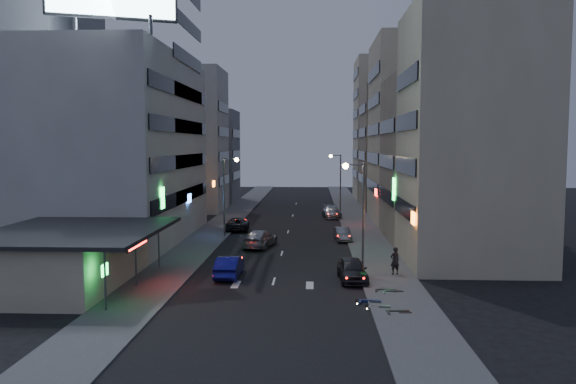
# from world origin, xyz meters

# --- Properties ---
(ground) EXTENTS (180.00, 180.00, 0.00)m
(ground) POSITION_xyz_m (0.00, 0.00, 0.00)
(ground) COLOR black
(ground) RESTS_ON ground
(sidewalk_left) EXTENTS (4.00, 120.00, 0.12)m
(sidewalk_left) POSITION_xyz_m (-8.00, 30.00, 0.06)
(sidewalk_left) COLOR #4C4C4F
(sidewalk_left) RESTS_ON ground
(sidewalk_right) EXTENTS (4.00, 120.00, 0.12)m
(sidewalk_right) POSITION_xyz_m (8.00, 30.00, 0.06)
(sidewalk_right) COLOR #4C4C4F
(sidewalk_right) RESTS_ON ground
(food_court) EXTENTS (11.00, 13.00, 3.88)m
(food_court) POSITION_xyz_m (-13.90, 2.00, 1.98)
(food_court) COLOR beige
(food_court) RESTS_ON ground
(white_building) EXTENTS (14.00, 24.00, 18.00)m
(white_building) POSITION_xyz_m (-17.00, 20.00, 9.00)
(white_building) COLOR beige
(white_building) RESTS_ON ground
(grey_tower) EXTENTS (10.00, 14.00, 34.00)m
(grey_tower) POSITION_xyz_m (-26.00, 23.00, 17.00)
(grey_tower) COLOR slate
(grey_tower) RESTS_ON ground
(shophouse_near) EXTENTS (10.00, 11.00, 20.00)m
(shophouse_near) POSITION_xyz_m (15.00, 10.50, 10.00)
(shophouse_near) COLOR beige
(shophouse_near) RESTS_ON ground
(shophouse_mid) EXTENTS (11.00, 12.00, 16.00)m
(shophouse_mid) POSITION_xyz_m (15.50, 22.00, 8.00)
(shophouse_mid) COLOR gray
(shophouse_mid) RESTS_ON ground
(shophouse_far) EXTENTS (10.00, 14.00, 22.00)m
(shophouse_far) POSITION_xyz_m (15.00, 35.00, 11.00)
(shophouse_far) COLOR beige
(shophouse_far) RESTS_ON ground
(far_left_a) EXTENTS (11.00, 10.00, 20.00)m
(far_left_a) POSITION_xyz_m (-15.50, 45.00, 10.00)
(far_left_a) COLOR beige
(far_left_a) RESTS_ON ground
(far_left_b) EXTENTS (12.00, 10.00, 15.00)m
(far_left_b) POSITION_xyz_m (-16.00, 58.00, 7.50)
(far_left_b) COLOR slate
(far_left_b) RESTS_ON ground
(far_right_a) EXTENTS (11.00, 12.00, 18.00)m
(far_right_a) POSITION_xyz_m (15.50, 50.00, 9.00)
(far_right_a) COLOR gray
(far_right_a) RESTS_ON ground
(far_right_b) EXTENTS (12.00, 12.00, 24.00)m
(far_right_b) POSITION_xyz_m (16.00, 64.00, 12.00)
(far_right_b) COLOR beige
(far_right_b) RESTS_ON ground
(street_lamp_right_near) EXTENTS (1.60, 0.44, 8.02)m
(street_lamp_right_near) POSITION_xyz_m (5.90, 6.00, 5.36)
(street_lamp_right_near) COLOR #595B60
(street_lamp_right_near) RESTS_ON sidewalk_right
(street_lamp_left) EXTENTS (1.60, 0.44, 8.02)m
(street_lamp_left) POSITION_xyz_m (-5.90, 22.00, 5.36)
(street_lamp_left) COLOR #595B60
(street_lamp_left) RESTS_ON sidewalk_left
(street_lamp_right_far) EXTENTS (1.60, 0.44, 8.02)m
(street_lamp_right_far) POSITION_xyz_m (5.90, 40.00, 5.36)
(street_lamp_right_far) COLOR #595B60
(street_lamp_right_far) RESTS_ON sidewalk_right
(parked_car_right_near) EXTENTS (2.14, 4.74, 1.58)m
(parked_car_right_near) POSITION_xyz_m (5.44, 4.43, 0.79)
(parked_car_right_near) COLOR #29292F
(parked_car_right_near) RESTS_ON ground
(parked_car_right_mid) EXTENTS (1.72, 4.01, 1.29)m
(parked_car_right_mid) POSITION_xyz_m (5.60, 20.70, 0.64)
(parked_car_right_mid) COLOR gray
(parked_car_right_mid) RESTS_ON ground
(parked_car_left) EXTENTS (2.78, 5.34, 1.44)m
(parked_car_left) POSITION_xyz_m (-5.60, 26.86, 0.72)
(parked_car_left) COLOR #242428
(parked_car_left) RESTS_ON ground
(parked_car_right_far) EXTENTS (2.64, 5.41, 1.51)m
(parked_car_right_far) POSITION_xyz_m (5.10, 37.94, 0.76)
(parked_car_right_far) COLOR gray
(parked_car_right_far) RESTS_ON ground
(road_car_blue) EXTENTS (1.62, 4.62, 1.52)m
(road_car_blue) POSITION_xyz_m (-3.28, 5.21, 0.76)
(road_car_blue) COLOR navy
(road_car_blue) RESTS_ON ground
(road_car_silver) EXTENTS (3.26, 5.79, 1.59)m
(road_car_silver) POSITION_xyz_m (-2.20, 16.90, 0.79)
(road_car_silver) COLOR #9A9BA2
(road_car_silver) RESTS_ON ground
(person) EXTENTS (0.85, 0.73, 1.98)m
(person) POSITION_xyz_m (8.60, 5.99, 1.11)
(person) COLOR black
(person) RESTS_ON sidewalk_right
(scooter_black_a) EXTENTS (0.79, 2.02, 1.21)m
(scooter_black_a) POSITION_xyz_m (8.15, -2.84, 0.73)
(scooter_black_a) COLOR black
(scooter_black_a) RESTS_ON sidewalk_right
(scooter_silver_a) EXTENTS (1.00, 1.94, 1.13)m
(scooter_silver_a) POSITION_xyz_m (7.24, -2.01, 0.69)
(scooter_silver_a) COLOR #A6AAAE
(scooter_silver_a) RESTS_ON sidewalk_right
(scooter_blue) EXTENTS (1.00, 2.03, 1.19)m
(scooter_blue) POSITION_xyz_m (6.82, -0.95, 0.71)
(scooter_blue) COLOR navy
(scooter_blue) RESTS_ON sidewalk_right
(scooter_black_b) EXTENTS (0.92, 2.06, 1.22)m
(scooter_black_b) POSITION_xyz_m (8.11, 1.60, 0.73)
(scooter_black_b) COLOR black
(scooter_black_b) RESTS_ON sidewalk_right
(scooter_silver_b) EXTENTS (1.02, 2.07, 1.21)m
(scooter_silver_b) POSITION_xyz_m (8.35, 1.66, 0.72)
(scooter_silver_b) COLOR #9B9CA2
(scooter_silver_b) RESTS_ON sidewalk_right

